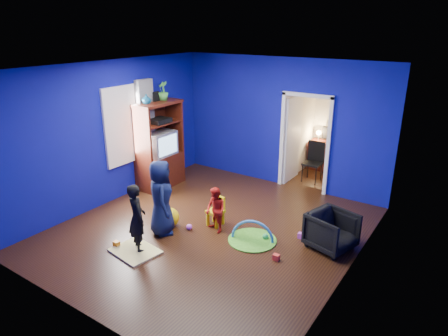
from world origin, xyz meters
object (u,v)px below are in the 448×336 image
Objects in this scene: child_black at (137,218)px; toddler_red at (216,210)px; hopper_ball at (170,217)px; study_desk at (327,156)px; vase at (146,99)px; folding_chair at (312,163)px; crt_tv at (160,144)px; kid_chair at (215,213)px; child_navy at (161,198)px; play_mat at (252,240)px; tv_armoire at (159,145)px; armchair at (332,231)px.

toddler_red is at bearing -89.67° from child_black.
study_desk is at bearing 74.03° from hopper_ball.
vase reaches higher than study_desk.
child_black is at bearing -104.72° from folding_chair.
kid_chair is (2.13, -0.88, -0.77)m from crt_tv.
child_navy reaches higher than folding_chair.
kid_chair is at bearing -98.94° from study_desk.
hopper_ball is (-0.05, 0.25, -0.51)m from child_navy.
play_mat is 0.92× the size of folding_chair.
kid_chair is at bearing -15.00° from vase.
child_navy is 3.84× the size of hopper_ball.
vase reaches higher than toddler_red.
vase is at bearing -177.39° from toddler_red.
study_desk is at bearing 48.46° from tv_armoire.
kid_chair is at bearing -101.65° from folding_chair.
child_black is at bearing -82.41° from hopper_ball.
child_navy is at bearing 129.34° from armchair.
hopper_ball is 0.71× the size of kid_chair.
play_mat is at bearing -13.01° from vase.
armchair is 3.22m from child_black.
tv_armoire is at bearing 161.75° from play_mat.
child_black is 0.86× the size of child_navy.
toddler_red is 0.43× the size of tv_armoire.
toddler_red is (0.77, 0.57, -0.27)m from child_navy.
child_black is 5.60m from study_desk.
child_navy is at bearing -78.69° from hopper_ball.
tv_armoire is at bearing 164.23° from kid_chair.
hopper_ball is at bearing -135.96° from kid_chair.
crt_tv reaches higher than hopper_ball.
armchair is at bearing 23.58° from play_mat.
play_mat is (1.54, 0.40, -0.17)m from hopper_ball.
tv_armoire is at bearing 99.48° from armchair.
hopper_ball is (1.50, -1.40, -0.80)m from tv_armoire.
folding_chair is at bearing -90.00° from study_desk.
folding_chair reaches higher than study_desk.
tv_armoire is (0.00, 0.30, -1.08)m from vase.
tv_armoire reaches higher than play_mat.
vase reaches higher than child_black.
crt_tv is at bearing -3.29° from child_navy.
folding_chair is (1.26, 3.85, -0.22)m from child_navy.
play_mat is at bearing -85.78° from folding_chair.
kid_chair is 3.16m from folding_chair.
child_black is 3.29× the size of hopper_ball.
crt_tv is at bearing -131.13° from study_desk.
tv_armoire is 5.50× the size of hopper_ball.
vase is at bearing -97.59° from crt_tv.
folding_chair is at bearing 41.78° from vase.
toddler_red reaches higher than play_mat.
child_black is 1.33× the size of study_desk.
crt_tv is 2.43m from kid_chair.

